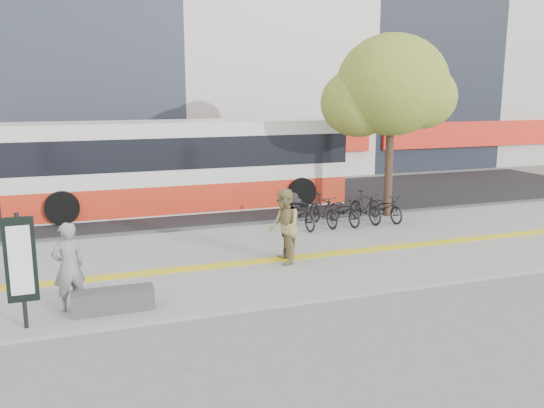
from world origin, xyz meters
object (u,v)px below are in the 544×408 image
object	(u,v)px
bench	(113,300)
seated_woman	(68,267)
bus	(182,168)
pedestrian_dark	(289,225)
street_tree	(390,87)
pedestrian_tan	(284,226)
signboard	(21,262)

from	to	relation	value
bench	seated_woman	xyz separation A→B (m)	(-0.80, 0.37, 0.68)
bus	pedestrian_dark	world-z (taller)	bus
pedestrian_dark	bus	bearing A→B (deg)	25.27
street_tree	pedestrian_tan	distance (m)	7.65
street_tree	seated_woman	bearing A→B (deg)	-151.90
pedestrian_dark	bench	bearing A→B (deg)	130.71
signboard	bus	world-z (taller)	bus
street_tree	pedestrian_tan	bearing A→B (deg)	-142.42
signboard	bus	size ratio (longest dim) A/B	0.18
seated_woman	signboard	bearing A→B (deg)	18.65
bus	pedestrian_dark	size ratio (longest dim) A/B	6.88
street_tree	pedestrian_dark	world-z (taller)	street_tree
signboard	street_tree	size ratio (longest dim) A/B	0.35
signboard	pedestrian_tan	size ratio (longest dim) A/B	1.14
pedestrian_tan	seated_woman	bearing A→B (deg)	-63.55
street_tree	bench	bearing A→B (deg)	-148.38
bus	seated_woman	world-z (taller)	bus
seated_woman	pedestrian_dark	world-z (taller)	seated_woman
bus	pedestrian_tan	size ratio (longest dim) A/B	6.34
pedestrian_tan	bus	bearing A→B (deg)	-161.74
signboard	pedestrian_tan	distance (m)	6.37
signboard	seated_woman	xyz separation A→B (m)	(0.80, 0.68, -0.38)
signboard	street_tree	xyz separation A→B (m)	(11.38, 6.33, 3.15)
signboard	pedestrian_dark	size ratio (longest dim) A/B	1.24
pedestrian_dark	seated_woman	bearing A→B (deg)	123.93
bench	pedestrian_tan	distance (m)	4.82
bench	bus	bearing A→B (deg)	71.25
street_tree	bus	distance (m)	8.01
signboard	seated_woman	world-z (taller)	signboard
street_tree	pedestrian_tan	xyz separation A→B (m)	(-5.40, -4.16, -3.47)
pedestrian_tan	pedestrian_dark	distance (m)	0.49
bench	signboard	size ratio (longest dim) A/B	0.73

